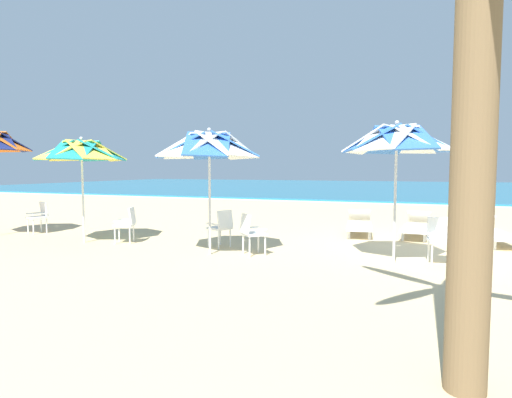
{
  "coord_description": "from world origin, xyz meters",
  "views": [
    {
      "loc": [
        -0.42,
        -10.1,
        1.8
      ],
      "look_at": [
        -4.27,
        0.11,
        1.0
      ],
      "focal_mm": 29.05,
      "sensor_mm": 36.0,
      "label": 1
    }
  ],
  "objects": [
    {
      "name": "palm_tree_0",
      "position": [
        0.02,
        -6.44,
        2.56
      ],
      "size": [
        3.02,
        2.73,
        4.24
      ],
      "color": "brown",
      "rests_on": "ground"
    },
    {
      "name": "sea",
      "position": [
        0.0,
        30.39,
        0.05
      ],
      "size": [
        80.0,
        36.0,
        0.1
      ],
      "primitive_type": "cube",
      "color": "teal",
      "rests_on": "ground"
    },
    {
      "name": "plastic_chair_2",
      "position": [
        -4.47,
        -1.6,
        0.5
      ],
      "size": [
        0.6,
        0.58,
        0.87
      ],
      "color": "white",
      "rests_on": "ground"
    },
    {
      "name": "beach_ball",
      "position": [
        0.7,
        3.68,
        0.17
      ],
      "size": [
        0.34,
        0.34,
        0.34
      ],
      "primitive_type": "sphere",
      "color": "blue",
      "rests_on": "ground"
    },
    {
      "name": "ground_plane",
      "position": [
        0.0,
        0.0,
        0.0
      ],
      "size": [
        80.0,
        80.0,
        0.0
      ],
      "primitive_type": "plane",
      "color": "#D3B784"
    },
    {
      "name": "plastic_chair_3",
      "position": [
        -6.86,
        -1.88,
        0.5
      ],
      "size": [
        0.6,
        0.58,
        0.87
      ],
      "color": "white",
      "rests_on": "ground"
    },
    {
      "name": "beach_umbrella_0",
      "position": [
        -0.7,
        -1.87,
        2.32
      ],
      "size": [
        2.05,
        2.05,
        2.7
      ],
      "color": "silver",
      "rests_on": "ground"
    },
    {
      "name": "surf_foam",
      "position": [
        0.0,
        12.09,
        0.01
      ],
      "size": [
        80.0,
        0.7,
        0.01
      ],
      "primitive_type": "cube",
      "color": "white",
      "rests_on": "ground"
    },
    {
      "name": "plastic_chair_1",
      "position": [
        -3.53,
        -2.13,
        0.5
      ],
      "size": [
        0.63,
        0.63,
        0.87
      ],
      "color": "white",
      "rests_on": "ground"
    },
    {
      "name": "beach_umbrella_1",
      "position": [
        -4.36,
        -2.38,
        2.26
      ],
      "size": [
        2.24,
        2.24,
        2.65
      ],
      "color": "silver",
      "rests_on": "ground"
    },
    {
      "name": "sun_lounger_0",
      "position": [
        1.43,
        1.16,
        0.28
      ],
      "size": [
        1.03,
        2.23,
        0.62
      ],
      "color": "white",
      "rests_on": "ground"
    },
    {
      "name": "sun_lounger_1",
      "position": [
        -0.26,
        1.61,
        0.28
      ],
      "size": [
        0.82,
        2.19,
        0.62
      ],
      "color": "white",
      "rests_on": "ground"
    },
    {
      "name": "plastic_chair_0",
      "position": [
        0.11,
        -1.57,
        0.5
      ],
      "size": [
        0.49,
        0.52,
        0.87
      ],
      "color": "white",
      "rests_on": "ground"
    },
    {
      "name": "beach_umbrella_2",
      "position": [
        -7.87,
        -2.22,
        2.21
      ],
      "size": [
        2.11,
        2.11,
        2.57
      ],
      "color": "silver",
      "rests_on": "ground"
    },
    {
      "name": "sun_lounger_2",
      "position": [
        -1.74,
        1.49,
        0.28
      ],
      "size": [
        0.86,
        2.2,
        0.62
      ],
      "color": "white",
      "rests_on": "ground"
    },
    {
      "name": "plastic_chair_4",
      "position": [
        -10.16,
        -1.46,
        0.5
      ],
      "size": [
        0.56,
        0.58,
        0.87
      ],
      "color": "white",
      "rests_on": "ground"
    }
  ]
}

